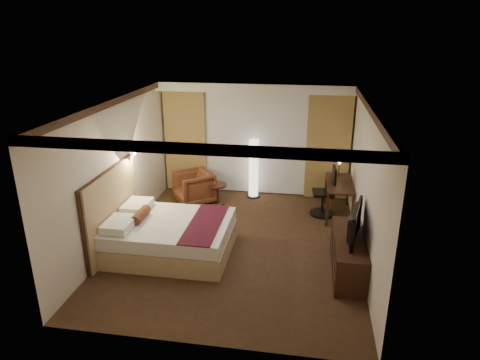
% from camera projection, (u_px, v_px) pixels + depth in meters
% --- Properties ---
extents(floor, '(4.50, 5.50, 0.01)m').
position_uv_depth(floor, '(237.00, 244.00, 8.12)').
color(floor, '#322313').
rests_on(floor, ground).
extents(ceiling, '(4.50, 5.50, 0.01)m').
position_uv_depth(ceiling, '(236.00, 102.00, 7.19)').
color(ceiling, white).
rests_on(ceiling, back_wall).
extents(back_wall, '(4.50, 0.02, 2.70)m').
position_uv_depth(back_wall, '(256.00, 139.00, 10.20)').
color(back_wall, beige).
rests_on(back_wall, floor).
extents(left_wall, '(0.02, 5.50, 2.70)m').
position_uv_depth(left_wall, '(118.00, 171.00, 8.00)').
color(left_wall, beige).
rests_on(left_wall, floor).
extents(right_wall, '(0.02, 5.50, 2.70)m').
position_uv_depth(right_wall, '(366.00, 184.00, 7.32)').
color(right_wall, beige).
rests_on(right_wall, floor).
extents(crown_molding, '(4.50, 5.50, 0.12)m').
position_uv_depth(crown_molding, '(236.00, 105.00, 7.21)').
color(crown_molding, black).
rests_on(crown_molding, ceiling).
extents(soffit, '(4.50, 0.50, 0.20)m').
position_uv_depth(soffit, '(255.00, 87.00, 9.54)').
color(soffit, white).
rests_on(soffit, ceiling).
extents(curtain_sheer, '(2.48, 0.04, 2.45)m').
position_uv_depth(curtain_sheer, '(255.00, 144.00, 10.16)').
color(curtain_sheer, silver).
rests_on(curtain_sheer, back_wall).
extents(curtain_left_drape, '(1.00, 0.14, 2.45)m').
position_uv_depth(curtain_left_drape, '(186.00, 141.00, 10.37)').
color(curtain_left_drape, '#A5834B').
rests_on(curtain_left_drape, back_wall).
extents(curtain_right_drape, '(1.00, 0.14, 2.45)m').
position_uv_depth(curtain_right_drape, '(328.00, 147.00, 9.85)').
color(curtain_right_drape, '#A5834B').
rests_on(curtain_right_drape, back_wall).
extents(wall_sconce, '(0.24, 0.24, 0.24)m').
position_uv_depth(wall_sconce, '(132.00, 152.00, 8.20)').
color(wall_sconce, white).
rests_on(wall_sconce, left_wall).
extents(bed, '(2.14, 1.67, 0.63)m').
position_uv_depth(bed, '(171.00, 236.00, 7.74)').
color(bed, white).
rests_on(bed, floor).
extents(headboard, '(0.12, 1.97, 1.50)m').
position_uv_depth(headboard, '(113.00, 210.00, 7.75)').
color(headboard, tan).
rests_on(headboard, floor).
extents(armchair, '(1.07, 1.08, 0.82)m').
position_uv_depth(armchair, '(194.00, 186.00, 9.88)').
color(armchair, '#542819').
rests_on(armchair, floor).
extents(side_table, '(0.45, 0.45, 0.49)m').
position_uv_depth(side_table, '(217.00, 194.00, 9.84)').
color(side_table, black).
rests_on(side_table, floor).
extents(floor_lamp, '(0.30, 0.30, 1.43)m').
position_uv_depth(floor_lamp, '(254.00, 169.00, 10.09)').
color(floor_lamp, white).
rests_on(floor_lamp, floor).
extents(desk, '(0.55, 1.29, 0.75)m').
position_uv_depth(desk, '(338.00, 199.00, 9.24)').
color(desk, black).
rests_on(desk, floor).
extents(desk_lamp, '(0.18, 0.18, 0.34)m').
position_uv_depth(desk_lamp, '(339.00, 168.00, 9.51)').
color(desk_lamp, '#FFD899').
rests_on(desk_lamp, desk).
extents(office_chair, '(0.57, 0.57, 1.10)m').
position_uv_depth(office_chair, '(323.00, 191.00, 9.18)').
color(office_chair, black).
rests_on(office_chair, floor).
extents(dresser, '(0.50, 1.63, 0.63)m').
position_uv_depth(dresser, '(348.00, 255.00, 7.12)').
color(dresser, black).
rests_on(dresser, floor).
extents(television, '(0.80, 1.15, 0.14)m').
position_uv_depth(television, '(350.00, 221.00, 6.91)').
color(television, black).
rests_on(television, dresser).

